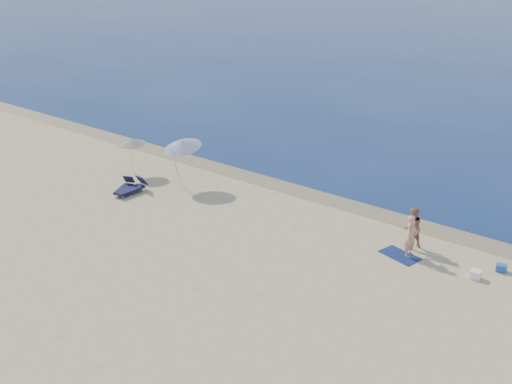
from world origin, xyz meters
TOP-DOWN VIEW (x-y plane):
  - wet_sand_strip at (0.00, 19.40)m, footprint 240.00×1.60m
  - person_left at (4.60, 16.40)m, footprint 0.43×0.66m
  - person_right at (4.29, 17.13)m, footprint 1.03×1.11m
  - beach_towel at (4.30, 16.16)m, footprint 1.80×1.28m
  - white_bag at (7.42, 16.27)m, footprint 0.42×0.37m
  - blue_cooler at (8.02, 17.43)m, footprint 0.48×0.40m
  - umbrella_near at (-8.18, 16.38)m, footprint 2.30×2.33m
  - umbrella_far at (-11.57, 16.00)m, footprint 1.97×1.98m
  - lounger_left at (-9.85, 13.79)m, footprint 1.11×1.65m
  - lounger_right at (-9.43, 13.91)m, footprint 0.70×1.78m

SIDE VIEW (x-z plane):
  - wet_sand_strip at x=0.00m, z-range 0.00..0.00m
  - beach_towel at x=4.30m, z-range 0.00..0.03m
  - blue_cooler at x=8.02m, z-range 0.00..0.29m
  - white_bag at x=7.42m, z-range 0.00..0.33m
  - lounger_left at x=-9.85m, z-range -0.09..0.60m
  - lounger_right at x=-9.43m, z-range -0.10..0.67m
  - person_left at x=4.60m, z-range 0.00..1.81m
  - person_right at x=4.29m, z-range 0.00..1.82m
  - umbrella_far at x=-11.57m, z-range 0.76..2.76m
  - umbrella_near at x=-8.18m, z-range 0.89..3.53m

